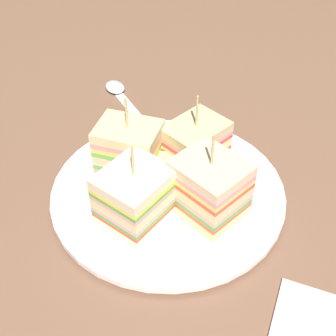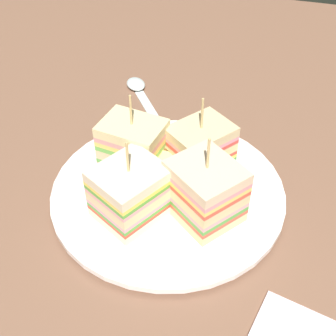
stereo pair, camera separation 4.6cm
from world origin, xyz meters
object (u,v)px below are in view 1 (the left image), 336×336
at_px(sandwich_wedge_2, 135,196).
at_px(sandwich_wedge_3, 209,188).
at_px(sandwich_wedge_1, 130,150).
at_px(plate, 168,192).
at_px(spoon, 121,95).
at_px(chip_pile, 156,173).
at_px(sandwich_wedge_0, 195,146).

relative_size(sandwich_wedge_2, sandwich_wedge_3, 0.95).
relative_size(sandwich_wedge_1, sandwich_wedge_3, 1.00).
xyz_separation_m(sandwich_wedge_1, sandwich_wedge_2, (0.06, 0.02, -0.00)).
xyz_separation_m(plate, sandwich_wedge_3, (0.02, 0.04, 0.04)).
distance_m(plate, spoon, 0.20).
xyz_separation_m(sandwich_wedge_3, chip_pile, (-0.03, -0.06, -0.01)).
relative_size(plate, sandwich_wedge_2, 2.72).
height_order(plate, chip_pile, chip_pile).
relative_size(sandwich_wedge_0, sandwich_wedge_3, 0.95).
distance_m(sandwich_wedge_1, sandwich_wedge_2, 0.07).
height_order(chip_pile, spoon, chip_pile).
bearing_deg(plate, sandwich_wedge_2, -30.97).
relative_size(sandwich_wedge_0, spoon, 0.71).
relative_size(sandwich_wedge_1, spoon, 0.76).
distance_m(sandwich_wedge_0, sandwich_wedge_2, 0.10).
bearing_deg(sandwich_wedge_2, chip_pile, 15.66).
bearing_deg(chip_pile, spoon, -155.71).
bearing_deg(sandwich_wedge_2, sandwich_wedge_0, -0.12).
bearing_deg(sandwich_wedge_0, spoon, -102.77).
xyz_separation_m(sandwich_wedge_0, chip_pile, (0.04, -0.04, -0.01)).
distance_m(sandwich_wedge_1, sandwich_wedge_3, 0.10).
bearing_deg(chip_pile, sandwich_wedge_3, 63.10).
relative_size(sandwich_wedge_3, spoon, 0.75).
distance_m(sandwich_wedge_0, sandwich_wedge_1, 0.07).
relative_size(plate, chip_pile, 3.25).
height_order(sandwich_wedge_0, sandwich_wedge_3, sandwich_wedge_3).
xyz_separation_m(sandwich_wedge_2, chip_pile, (-0.05, 0.01, -0.01)).
height_order(sandwich_wedge_0, sandwich_wedge_2, same).
height_order(sandwich_wedge_0, spoon, sandwich_wedge_0).
height_order(sandwich_wedge_2, spoon, sandwich_wedge_2).
relative_size(sandwich_wedge_3, chip_pile, 1.26).
xyz_separation_m(plate, chip_pile, (-0.01, -0.01, 0.02)).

